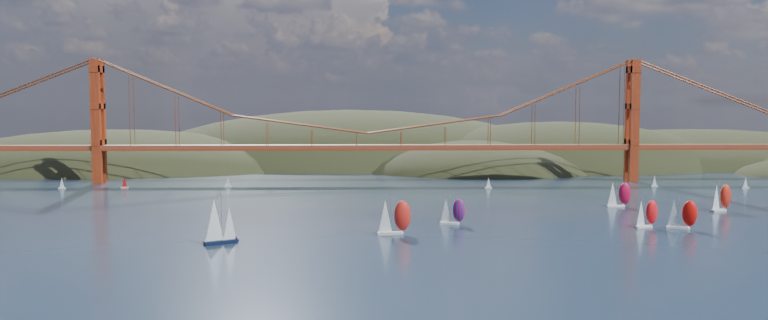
{
  "coord_description": "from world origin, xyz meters",
  "views": [
    {
      "loc": [
        -1.02,
        -156.17,
        36.49
      ],
      "look_at": [
        5.13,
        90.0,
        17.01
      ],
      "focal_mm": 35.0,
      "sensor_mm": 36.0,
      "label": 1
    }
  ],
  "objects_px": {
    "racer_0": "(393,217)",
    "racer_2": "(681,214)",
    "racer_1": "(646,213)",
    "racer_4": "(721,197)",
    "racer_rwb": "(452,211)",
    "sloop_navy": "(219,222)",
    "racer_3": "(618,194)"
  },
  "relations": [
    {
      "from": "racer_0",
      "to": "racer_2",
      "type": "height_order",
      "value": "racer_0"
    },
    {
      "from": "racer_1",
      "to": "racer_4",
      "type": "relative_size",
      "value": 0.89
    },
    {
      "from": "racer_1",
      "to": "racer_rwb",
      "type": "relative_size",
      "value": 1.03
    },
    {
      "from": "racer_0",
      "to": "racer_rwb",
      "type": "relative_size",
      "value": 1.22
    },
    {
      "from": "racer_4",
      "to": "racer_rwb",
      "type": "xyz_separation_m",
      "value": [
        -91.86,
        -23.71,
        -0.66
      ]
    },
    {
      "from": "racer_4",
      "to": "sloop_navy",
      "type": "bearing_deg",
      "value": 171.85
    },
    {
      "from": "racer_2",
      "to": "racer_1",
      "type": "bearing_deg",
      "value": -175.52
    },
    {
      "from": "sloop_navy",
      "to": "racer_3",
      "type": "bearing_deg",
      "value": -1.6
    },
    {
      "from": "racer_1",
      "to": "racer_4",
      "type": "xyz_separation_m",
      "value": [
        36.61,
        30.97,
        0.54
      ]
    },
    {
      "from": "sloop_navy",
      "to": "racer_0",
      "type": "xyz_separation_m",
      "value": [
        45.03,
        12.46,
        -0.71
      ]
    },
    {
      "from": "racer_2",
      "to": "racer_4",
      "type": "height_order",
      "value": "racer_4"
    },
    {
      "from": "racer_rwb",
      "to": "racer_3",
      "type": "bearing_deg",
      "value": 41.49
    },
    {
      "from": "sloop_navy",
      "to": "racer_0",
      "type": "relative_size",
      "value": 1.22
    },
    {
      "from": "sloop_navy",
      "to": "racer_rwb",
      "type": "distance_m",
      "value": 69.47
    },
    {
      "from": "sloop_navy",
      "to": "racer_0",
      "type": "distance_m",
      "value": 46.72
    },
    {
      "from": "racer_4",
      "to": "racer_3",
      "type": "bearing_deg",
      "value": 133.28
    },
    {
      "from": "sloop_navy",
      "to": "racer_4",
      "type": "xyz_separation_m",
      "value": [
        154.9,
        52.87,
        -0.94
      ]
    },
    {
      "from": "racer_1",
      "to": "racer_rwb",
      "type": "height_order",
      "value": "racer_1"
    },
    {
      "from": "racer_3",
      "to": "racer_rwb",
      "type": "xyz_separation_m",
      "value": [
        -61.4,
        -34.63,
        -0.44
      ]
    },
    {
      "from": "racer_2",
      "to": "racer_3",
      "type": "height_order",
      "value": "racer_3"
    },
    {
      "from": "racer_0",
      "to": "racer_2",
      "type": "xyz_separation_m",
      "value": [
        82.42,
        6.92,
        -0.56
      ]
    },
    {
      "from": "sloop_navy",
      "to": "racer_2",
      "type": "height_order",
      "value": "sloop_navy"
    },
    {
      "from": "racer_2",
      "to": "sloop_navy",
      "type": "bearing_deg",
      "value": -151.52
    },
    {
      "from": "racer_2",
      "to": "racer_0",
      "type": "bearing_deg",
      "value": -155.36
    },
    {
      "from": "racer_4",
      "to": "racer_2",
      "type": "bearing_deg",
      "value": -156.33
    },
    {
      "from": "racer_3",
      "to": "racer_rwb",
      "type": "bearing_deg",
      "value": -155.64
    },
    {
      "from": "racer_1",
      "to": "racer_3",
      "type": "distance_m",
      "value": 42.34
    },
    {
      "from": "racer_0",
      "to": "racer_3",
      "type": "distance_m",
      "value": 94.56
    },
    {
      "from": "sloop_navy",
      "to": "racer_0",
      "type": "height_order",
      "value": "sloop_navy"
    },
    {
      "from": "sloop_navy",
      "to": "racer_3",
      "type": "distance_m",
      "value": 139.84
    },
    {
      "from": "racer_1",
      "to": "racer_4",
      "type": "height_order",
      "value": "racer_4"
    },
    {
      "from": "racer_3",
      "to": "racer_rwb",
      "type": "distance_m",
      "value": 70.49
    }
  ]
}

